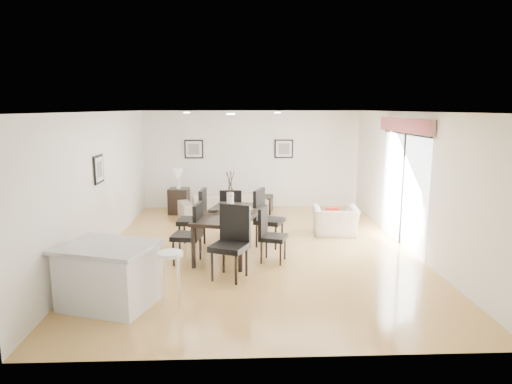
{
  "coord_description": "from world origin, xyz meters",
  "views": [
    {
      "loc": [
        -0.39,
        -8.7,
        2.76
      ],
      "look_at": [
        -0.02,
        0.4,
        1.09
      ],
      "focal_mm": 32.0,
      "sensor_mm": 36.0,
      "label": 1
    }
  ],
  "objects_px": {
    "sofa": "(223,205)",
    "dining_chair_head": "(232,237)",
    "armchair": "(335,221)",
    "bar_stool": "(170,260)",
    "side_table": "(179,201)",
    "dining_table": "(230,217)",
    "dining_chair_foot": "(231,210)",
    "kitchen_island": "(108,275)",
    "dining_chair_wnear": "(192,230)",
    "dining_chair_enear": "(269,231)",
    "dining_chair_wfar": "(197,215)",
    "coffee_table": "(251,204)",
    "dining_chair_efar": "(265,214)"
  },
  "relations": [
    {
      "from": "sofa",
      "to": "dining_chair_head",
      "type": "xyz_separation_m",
      "value": [
        0.28,
        -4.26,
        0.35
      ]
    },
    {
      "from": "armchair",
      "to": "bar_stool",
      "type": "bearing_deg",
      "value": 53.56
    },
    {
      "from": "side_table",
      "to": "dining_table",
      "type": "bearing_deg",
      "value": -67.86
    },
    {
      "from": "dining_chair_foot",
      "to": "bar_stool",
      "type": "distance_m",
      "value": 3.58
    },
    {
      "from": "dining_chair_head",
      "to": "side_table",
      "type": "bearing_deg",
      "value": 131.47
    },
    {
      "from": "sofa",
      "to": "kitchen_island",
      "type": "xyz_separation_m",
      "value": [
        -1.45,
        -5.32,
        0.13
      ]
    },
    {
      "from": "dining_chair_head",
      "to": "kitchen_island",
      "type": "height_order",
      "value": "dining_chair_head"
    },
    {
      "from": "dining_chair_wnear",
      "to": "dining_chair_enear",
      "type": "xyz_separation_m",
      "value": [
        1.39,
        0.04,
        -0.05
      ]
    },
    {
      "from": "dining_chair_enear",
      "to": "dining_chair_head",
      "type": "relative_size",
      "value": 0.84
    },
    {
      "from": "dining_chair_foot",
      "to": "kitchen_island",
      "type": "bearing_deg",
      "value": 66.86
    },
    {
      "from": "dining_chair_wnear",
      "to": "bar_stool",
      "type": "relative_size",
      "value": 1.42
    },
    {
      "from": "armchair",
      "to": "dining_chair_foot",
      "type": "xyz_separation_m",
      "value": [
        -2.3,
        -0.07,
        0.28
      ]
    },
    {
      "from": "armchair",
      "to": "kitchen_island",
      "type": "distance_m",
      "value": 5.34
    },
    {
      "from": "dining_chair_wfar",
      "to": "coffee_table",
      "type": "relative_size",
      "value": 1.06
    },
    {
      "from": "dining_table",
      "to": "coffee_table",
      "type": "relative_size",
      "value": 1.92
    },
    {
      "from": "sofa",
      "to": "bar_stool",
      "type": "relative_size",
      "value": 2.83
    },
    {
      "from": "sofa",
      "to": "dining_table",
      "type": "height_order",
      "value": "dining_table"
    },
    {
      "from": "sofa",
      "to": "dining_chair_foot",
      "type": "bearing_deg",
      "value": 79.7
    },
    {
      "from": "dining_table",
      "to": "armchair",
      "type": "bearing_deg",
      "value": 43.84
    },
    {
      "from": "coffee_table",
      "to": "dining_chair_wfar",
      "type": "bearing_deg",
      "value": -100.36
    },
    {
      "from": "armchair",
      "to": "coffee_table",
      "type": "xyz_separation_m",
      "value": [
        -1.78,
        2.31,
        -0.09
      ]
    },
    {
      "from": "side_table",
      "to": "dining_chair_foot",
      "type": "bearing_deg",
      "value": -58.15
    },
    {
      "from": "dining_chair_foot",
      "to": "kitchen_island",
      "type": "distance_m",
      "value": 3.87
    },
    {
      "from": "dining_table",
      "to": "dining_chair_wfar",
      "type": "height_order",
      "value": "dining_chair_wfar"
    },
    {
      "from": "armchair",
      "to": "dining_chair_head",
      "type": "bearing_deg",
      "value": 52.63
    },
    {
      "from": "dining_chair_wfar",
      "to": "dining_chair_efar",
      "type": "bearing_deg",
      "value": 98.69
    },
    {
      "from": "dining_table",
      "to": "dining_chair_wfar",
      "type": "distance_m",
      "value": 0.83
    },
    {
      "from": "dining_chair_efar",
      "to": "coffee_table",
      "type": "distance_m",
      "value": 3.1
    },
    {
      "from": "dining_chair_wfar",
      "to": "dining_chair_foot",
      "type": "bearing_deg",
      "value": 143.98
    },
    {
      "from": "dining_table",
      "to": "bar_stool",
      "type": "xyz_separation_m",
      "value": [
        -0.81,
        -2.27,
        -0.07
      ]
    },
    {
      "from": "dining_chair_head",
      "to": "dining_chair_foot",
      "type": "xyz_separation_m",
      "value": [
        -0.05,
        2.42,
        -0.09
      ]
    },
    {
      "from": "dining_chair_head",
      "to": "bar_stool",
      "type": "relative_size",
      "value": 1.55
    },
    {
      "from": "dining_chair_wfar",
      "to": "side_table",
      "type": "xyz_separation_m",
      "value": [
        -0.74,
        3.02,
        -0.32
      ]
    },
    {
      "from": "dining_chair_efar",
      "to": "dining_chair_wnear",
      "type": "bearing_deg",
      "value": 150.31
    },
    {
      "from": "coffee_table",
      "to": "armchair",
      "type": "bearing_deg",
      "value": -41.74
    },
    {
      "from": "dining_chair_head",
      "to": "dining_chair_foot",
      "type": "height_order",
      "value": "dining_chair_head"
    },
    {
      "from": "kitchen_island",
      "to": "sofa",
      "type": "bearing_deg",
      "value": 93.23
    },
    {
      "from": "side_table",
      "to": "kitchen_island",
      "type": "distance_m",
      "value": 5.78
    },
    {
      "from": "dining_chair_wnear",
      "to": "side_table",
      "type": "bearing_deg",
      "value": -160.06
    },
    {
      "from": "side_table",
      "to": "dining_chair_head",
      "type": "bearing_deg",
      "value": -72.7
    },
    {
      "from": "dining_chair_wfar",
      "to": "dining_chair_efar",
      "type": "height_order",
      "value": "dining_chair_wfar"
    },
    {
      "from": "sofa",
      "to": "dining_chair_enear",
      "type": "distance_m",
      "value": 3.64
    },
    {
      "from": "dining_table",
      "to": "dining_chair_head",
      "type": "distance_m",
      "value": 1.21
    },
    {
      "from": "dining_chair_head",
      "to": "coffee_table",
      "type": "height_order",
      "value": "dining_chair_head"
    },
    {
      "from": "dining_table",
      "to": "side_table",
      "type": "relative_size",
      "value": 3.17
    },
    {
      "from": "dining_chair_foot",
      "to": "kitchen_island",
      "type": "height_order",
      "value": "dining_chair_foot"
    },
    {
      "from": "armchair",
      "to": "dining_table",
      "type": "bearing_deg",
      "value": 33.92
    },
    {
      "from": "armchair",
      "to": "dining_chair_enear",
      "type": "height_order",
      "value": "dining_chair_enear"
    },
    {
      "from": "dining_chair_foot",
      "to": "side_table",
      "type": "xyz_separation_m",
      "value": [
        -1.42,
        2.28,
        -0.25
      ]
    },
    {
      "from": "dining_chair_head",
      "to": "bar_stool",
      "type": "height_order",
      "value": "dining_chair_head"
    }
  ]
}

